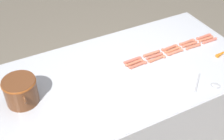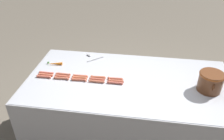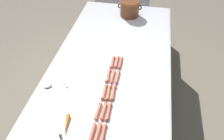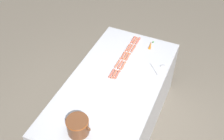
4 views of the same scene
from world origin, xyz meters
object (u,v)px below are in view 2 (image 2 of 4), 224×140
hot_dog_3 (98,77)px  hot_dog_12 (79,80)px  hot_dog_10 (44,77)px  hot_dog_14 (115,83)px  hot_dog_2 (80,76)px  hot_dog_1 (63,74)px  hot_dog_5 (46,75)px  hot_dog_11 (61,78)px  hot_dog_6 (62,76)px  bean_pot (211,81)px  hot_dog_8 (97,79)px  hot_dog_7 (80,78)px  carrot (54,64)px  hot_dog_9 (116,81)px  hot_dog_0 (46,73)px  serving_spoon (91,56)px  hot_dog_13 (97,81)px  hot_dog_4 (115,79)px

hot_dog_3 → hot_dog_12: bearing=-67.4°
hot_dog_10 → hot_dog_14: (-0.00, 0.76, 0.00)m
hot_dog_2 → hot_dog_12: size_ratio=1.00×
hot_dog_1 → hot_dog_3: bearing=90.0°
hot_dog_5 → hot_dog_11: same height
hot_dog_6 → hot_dog_3: bearing=96.2°
bean_pot → hot_dog_11: bearing=-88.6°
hot_dog_1 → hot_dog_8: bearing=84.0°
hot_dog_7 → hot_dog_11: size_ratio=1.00×
hot_dog_1 → hot_dog_12: size_ratio=1.00×
hot_dog_2 → carrot: (-0.20, -0.36, 0.00)m
hot_dog_3 → hot_dog_9: same height
hot_dog_14 → carrot: bearing=-109.9°
hot_dog_1 → bean_pot: (0.04, 1.49, 0.09)m
hot_dog_11 → carrot: carrot is taller
hot_dog_8 → hot_dog_12: 0.19m
hot_dog_6 → hot_dog_11: same height
hot_dog_6 → hot_dog_10: size_ratio=1.00×
hot_dog_0 → hot_dog_2: same height
hot_dog_0 → hot_dog_5: size_ratio=1.00×
hot_dog_12 → serving_spoon: hot_dog_12 is taller
hot_dog_3 → hot_dog_10: (0.08, -0.57, 0.00)m
hot_dog_9 → hot_dog_12: bearing=-84.5°
hot_dog_0 → hot_dog_11: (0.07, 0.20, 0.00)m
hot_dog_3 → hot_dog_8: 0.04m
hot_dog_11 → hot_dog_14: bearing=90.1°
hot_dog_13 → hot_dog_7: bearing=-102.1°
hot_dog_10 → hot_dog_9: bearing=92.7°
hot_dog_14 → carrot: carrot is taller
hot_dog_5 → hot_dog_13: size_ratio=1.00×
hot_dog_2 → hot_dog_8: 0.19m
bean_pot → hot_dog_0: bearing=-91.3°
hot_dog_4 → hot_dog_8: bearing=-78.8°
hot_dog_4 → serving_spoon: size_ratio=0.74×
hot_dog_1 → hot_dog_3: 0.38m
hot_dog_3 → hot_dog_7: same height
bean_pot → hot_dog_5: bearing=-90.0°
hot_dog_13 → carrot: carrot is taller
hot_dog_12 → hot_dog_8: bearing=101.6°
hot_dog_0 → carrot: carrot is taller
hot_dog_1 → hot_dog_13: size_ratio=1.00×
hot_dog_2 → hot_dog_14: 0.39m
hot_dog_13 → bean_pot: size_ratio=0.57×
hot_dog_2 → hot_dog_10: size_ratio=1.00×
hot_dog_10 → bean_pot: 1.67m
hot_dog_7 → hot_dog_10: size_ratio=1.00×
hot_dog_2 → hot_dog_7: 0.03m
hot_dog_6 → hot_dog_11: bearing=0.8°
hot_dog_5 → hot_dog_10: 0.04m
hot_dog_2 → hot_dog_9: (0.04, 0.38, 0.00)m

